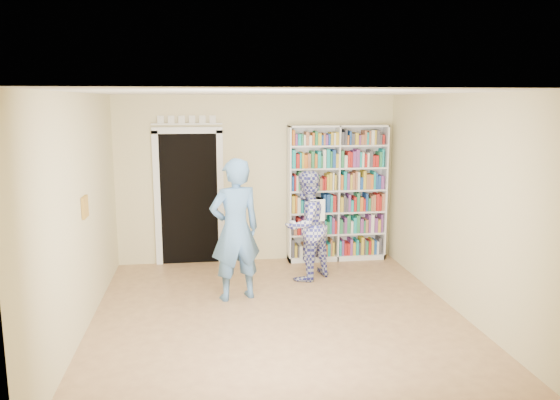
{
  "coord_description": "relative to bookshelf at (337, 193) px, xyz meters",
  "views": [
    {
      "loc": [
        -0.87,
        -6.23,
        2.61
      ],
      "look_at": [
        0.14,
        0.9,
        1.29
      ],
      "focal_mm": 35.0,
      "sensor_mm": 36.0,
      "label": 1
    }
  ],
  "objects": [
    {
      "name": "wall_art",
      "position": [
        -3.52,
        -2.14,
        0.28
      ],
      "size": [
        0.03,
        0.25,
        0.25
      ],
      "primitive_type": "cube",
      "color": "brown",
      "rests_on": "wall_left"
    },
    {
      "name": "wall_right",
      "position": [
        0.96,
        -2.34,
        0.23
      ],
      "size": [
        0.0,
        5.0,
        5.0
      ],
      "primitive_type": "plane",
      "rotation": [
        1.57,
        0.0,
        -1.57
      ],
      "color": "beige",
      "rests_on": "floor"
    },
    {
      "name": "wall_back",
      "position": [
        -1.29,
        0.16,
        0.23
      ],
      "size": [
        4.5,
        0.0,
        4.5
      ],
      "primitive_type": "plane",
      "rotation": [
        1.57,
        0.0,
        0.0
      ],
      "color": "beige",
      "rests_on": "floor"
    },
    {
      "name": "bookshelf",
      "position": [
        0.0,
        0.0,
        0.0
      ],
      "size": [
        1.61,
        0.3,
        2.22
      ],
      "rotation": [
        0.0,
        0.0,
        -0.18
      ],
      "color": "white",
      "rests_on": "floor"
    },
    {
      "name": "paper_sheet",
      "position": [
        -0.56,
        -1.11,
        -0.05
      ],
      "size": [
        0.22,
        0.03,
        0.32
      ],
      "primitive_type": "cube",
      "rotation": [
        0.0,
        0.0,
        0.07
      ],
      "color": "white",
      "rests_on": "man_plaid"
    },
    {
      "name": "ceiling",
      "position": [
        -1.29,
        -2.34,
        1.58
      ],
      "size": [
        5.0,
        5.0,
        0.0
      ],
      "primitive_type": "plane",
      "rotation": [
        3.14,
        0.0,
        0.0
      ],
      "color": "white",
      "rests_on": "wall_back"
    },
    {
      "name": "man_plaid",
      "position": [
        -0.69,
        -0.92,
        -0.31
      ],
      "size": [
        1.0,
        0.96,
        1.62
      ],
      "primitive_type": "imported",
      "rotation": [
        0.0,
        0.0,
        3.78
      ],
      "color": "navy",
      "rests_on": "floor"
    },
    {
      "name": "doorway",
      "position": [
        -2.39,
        0.13,
        0.06
      ],
      "size": [
        1.1,
        0.08,
        2.43
      ],
      "color": "black",
      "rests_on": "floor"
    },
    {
      "name": "man_blue",
      "position": [
        -1.77,
        -1.6,
        -0.18
      ],
      "size": [
        0.79,
        0.63,
        1.89
      ],
      "primitive_type": "imported",
      "rotation": [
        0.0,
        0.0,
        3.43
      ],
      "color": "#4F7CB0",
      "rests_on": "floor"
    },
    {
      "name": "wall_left",
      "position": [
        -3.54,
        -2.34,
        0.23
      ],
      "size": [
        0.0,
        5.0,
        5.0
      ],
      "primitive_type": "plane",
      "rotation": [
        1.57,
        0.0,
        1.57
      ],
      "color": "beige",
      "rests_on": "floor"
    },
    {
      "name": "floor",
      "position": [
        -1.29,
        -2.34,
        -1.12
      ],
      "size": [
        5.0,
        5.0,
        0.0
      ],
      "primitive_type": "plane",
      "color": "#946847",
      "rests_on": "ground"
    }
  ]
}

